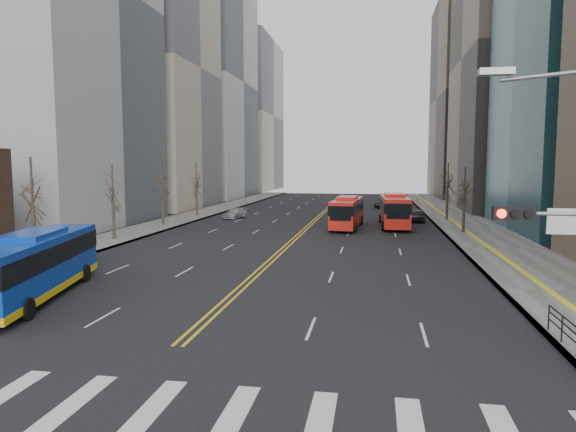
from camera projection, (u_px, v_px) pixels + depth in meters
The scene contains 13 objects.
ground at pixel (110, 408), 14.41m from camera, with size 220.00×220.00×0.00m, color black.
sidewalk_right at pixel (470, 227), 55.65m from camera, with size 7.00×130.00×0.15m, color slate.
sidewalk_left at pixel (173, 222), 61.30m from camera, with size 5.00×130.00×0.15m, color slate.
crosswalk at pixel (110, 408), 14.41m from camera, with size 26.70×4.00×0.01m.
centerline at pixel (319, 216), 68.37m from camera, with size 0.55×100.00×0.01m.
office_towers at pixel (330, 54), 79.23m from camera, with size 83.00×134.00×58.00m.
street_trees at pixel (222, 185), 49.02m from camera, with size 35.20×47.20×7.60m.
blue_bus at pixel (35, 264), 26.09m from camera, with size 5.10×12.12×3.46m.
red_bus_near at pixel (347, 210), 55.37m from camera, with size 3.28×10.96×3.44m.
red_bus_far at pixel (394, 208), 56.64m from camera, with size 3.20×11.74×3.69m.
car_dark_mid at pixel (418, 216), 61.71m from camera, with size 1.71×4.25×1.45m, color black.
car_silver at pixel (235, 213), 65.57m from camera, with size 1.77×4.36×1.27m, color #A5A4AA.
car_dark_far at pixel (382, 205), 80.07m from camera, with size 1.79×3.88×1.08m, color black.
Camera 1 is at (7.24, -12.78, 6.81)m, focal length 32.00 mm.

